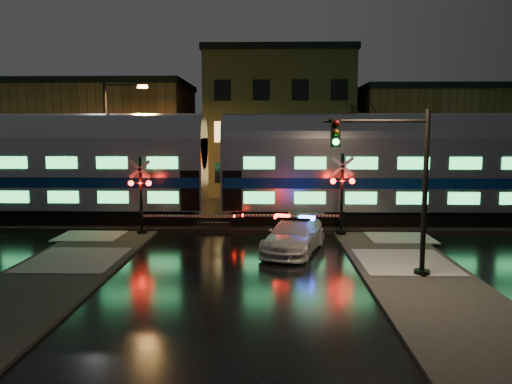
# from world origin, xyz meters

# --- Properties ---
(ground) EXTENTS (120.00, 120.00, 0.00)m
(ground) POSITION_xyz_m (0.00, 0.00, 0.00)
(ground) COLOR black
(ground) RESTS_ON ground
(ballast) EXTENTS (90.00, 4.20, 0.24)m
(ballast) POSITION_xyz_m (0.00, 5.00, 0.12)
(ballast) COLOR black
(ballast) RESTS_ON ground
(sidewalk_left) EXTENTS (4.00, 20.00, 0.12)m
(sidewalk_left) POSITION_xyz_m (-6.50, -6.00, 0.06)
(sidewalk_left) COLOR #2D2D2D
(sidewalk_left) RESTS_ON ground
(sidewalk_right) EXTENTS (4.00, 20.00, 0.12)m
(sidewalk_right) POSITION_xyz_m (6.50, -6.00, 0.06)
(sidewalk_right) COLOR #2D2D2D
(sidewalk_right) RESTS_ON ground
(building_left) EXTENTS (14.00, 10.00, 9.00)m
(building_left) POSITION_xyz_m (-13.00, 22.00, 4.50)
(building_left) COLOR brown
(building_left) RESTS_ON ground
(building_mid) EXTENTS (12.00, 11.00, 11.50)m
(building_mid) POSITION_xyz_m (2.00, 22.50, 5.75)
(building_mid) COLOR brown
(building_mid) RESTS_ON ground
(building_right) EXTENTS (12.00, 10.00, 8.50)m
(building_right) POSITION_xyz_m (15.00, 22.00, 4.25)
(building_right) COLOR brown
(building_right) RESTS_ON ground
(train) EXTENTS (51.00, 3.12, 5.92)m
(train) POSITION_xyz_m (-1.80, 5.00, 3.38)
(train) COLOR black
(train) RESTS_ON ballast
(police_car) EXTENTS (3.37, 5.32, 1.60)m
(police_car) POSITION_xyz_m (2.30, -0.91, 0.73)
(police_car) COLOR silver
(police_car) RESTS_ON ground
(crossing_signal_right) EXTENTS (5.82, 0.66, 4.12)m
(crossing_signal_right) POSITION_xyz_m (4.44, 2.31, 1.70)
(crossing_signal_right) COLOR black
(crossing_signal_right) RESTS_ON ground
(crossing_signal_left) EXTENTS (5.55, 0.65, 3.93)m
(crossing_signal_left) POSITION_xyz_m (-4.82, 2.30, 1.62)
(crossing_signal_left) COLOR black
(crossing_signal_left) RESTS_ON ground
(traffic_light) EXTENTS (3.83, 0.70, 5.93)m
(traffic_light) POSITION_xyz_m (5.70, -4.78, 3.15)
(traffic_light) COLOR black
(traffic_light) RESTS_ON ground
(streetlight) EXTENTS (2.76, 0.29, 8.27)m
(streetlight) POSITION_xyz_m (-8.70, 9.00, 4.77)
(streetlight) COLOR black
(streetlight) RESTS_ON ground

